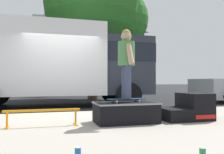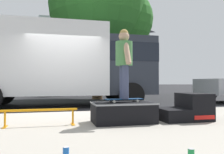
# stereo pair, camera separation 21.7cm
# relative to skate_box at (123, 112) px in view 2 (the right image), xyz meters

# --- Properties ---
(ground_plane) EXTENTS (140.00, 140.00, 0.00)m
(ground_plane) POSITION_rel_skate_box_xyz_m (-1.00, 2.52, -0.33)
(ground_plane) COLOR black
(sidewalk_slab) EXTENTS (50.00, 5.00, 0.12)m
(sidewalk_slab) POSITION_rel_skate_box_xyz_m (-1.00, -0.48, -0.27)
(sidewalk_slab) COLOR #A8A093
(sidewalk_slab) RESTS_ON ground
(skate_box) EXTENTS (1.22, 0.73, 0.40)m
(skate_box) POSITION_rel_skate_box_xyz_m (0.00, 0.00, 0.00)
(skate_box) COLOR black
(skate_box) RESTS_ON sidewalk_slab
(kicker_ramp) EXTENTS (1.04, 0.75, 0.56)m
(kicker_ramp) POSITION_rel_skate_box_xyz_m (1.41, -0.00, 0.02)
(kicker_ramp) COLOR black
(kicker_ramp) RESTS_ON sidewalk_slab
(grind_rail) EXTENTS (1.35, 0.28, 0.31)m
(grind_rail) POSITION_rel_skate_box_xyz_m (-1.58, 0.04, 0.02)
(grind_rail) COLOR orange
(grind_rail) RESTS_ON sidewalk_slab
(skateboard) EXTENTS (0.80, 0.30, 0.07)m
(skateboard) POSITION_rel_skate_box_xyz_m (0.03, 0.05, 0.24)
(skateboard) COLOR navy
(skateboard) RESTS_ON skate_box
(skater_kid) EXTENTS (0.34, 0.72, 1.40)m
(skater_kid) POSITION_rel_skate_box_xyz_m (0.03, 0.05, 1.08)
(skater_kid) COLOR #3F4766
(skater_kid) RESTS_ON skateboard
(soda_can) EXTENTS (0.07, 0.07, 0.13)m
(soda_can) POSITION_rel_skate_box_xyz_m (-1.21, -1.99, -0.15)
(soda_can) COLOR #1959B2
(soda_can) RESTS_ON sidewalk_slab
(box_truck) EXTENTS (6.91, 2.63, 3.05)m
(box_truck) POSITION_rel_skate_box_xyz_m (-0.97, 4.72, 1.37)
(box_truck) COLOR white
(box_truck) RESTS_ON ground
(street_tree_neighbour) EXTENTS (5.73, 5.21, 7.67)m
(street_tree_neighbour) POSITION_rel_skate_box_xyz_m (1.25, 8.14, 4.58)
(street_tree_neighbour) COLOR brown
(street_tree_neighbour) RESTS_ON ground
(house_behind) EXTENTS (9.54, 8.23, 8.40)m
(house_behind) POSITION_rel_skate_box_xyz_m (2.01, 17.84, 3.91)
(house_behind) COLOR silver
(house_behind) RESTS_ON ground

